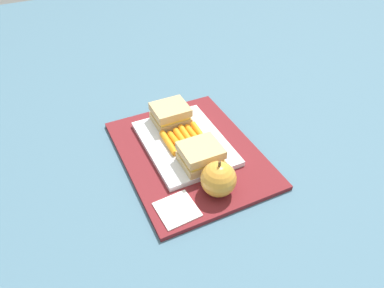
{
  "coord_description": "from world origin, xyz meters",
  "views": [
    {
      "loc": [
        0.52,
        -0.24,
        0.52
      ],
      "look_at": [
        0.01,
        0.0,
        0.04
      ],
      "focal_mm": 33.05,
      "sensor_mm": 36.0,
      "label": 1
    }
  ],
  "objects_px": {
    "carrot_sticks_bundle": "(185,138)",
    "apple": "(217,180)",
    "food_tray": "(185,143)",
    "paper_napkin": "(177,209)",
    "sandwich_half_right": "(201,155)",
    "sandwich_half_left": "(170,114)"
  },
  "relations": [
    {
      "from": "paper_napkin",
      "to": "sandwich_half_right",
      "type": "bearing_deg",
      "value": 132.58
    },
    {
      "from": "food_tray",
      "to": "sandwich_half_right",
      "type": "height_order",
      "value": "sandwich_half_right"
    },
    {
      "from": "carrot_sticks_bundle",
      "to": "apple",
      "type": "relative_size",
      "value": 1.12
    },
    {
      "from": "sandwich_half_right",
      "to": "apple",
      "type": "bearing_deg",
      "value": -2.75
    },
    {
      "from": "sandwich_half_right",
      "to": "carrot_sticks_bundle",
      "type": "xyz_separation_m",
      "value": [
        -0.08,
        0.0,
        -0.02
      ]
    },
    {
      "from": "sandwich_half_right",
      "to": "carrot_sticks_bundle",
      "type": "relative_size",
      "value": 0.9
    },
    {
      "from": "sandwich_half_left",
      "to": "apple",
      "type": "distance_m",
      "value": 0.23
    },
    {
      "from": "food_tray",
      "to": "sandwich_half_left",
      "type": "height_order",
      "value": "sandwich_half_left"
    },
    {
      "from": "sandwich_half_right",
      "to": "apple",
      "type": "height_order",
      "value": "apple"
    },
    {
      "from": "sandwich_half_left",
      "to": "apple",
      "type": "relative_size",
      "value": 1.01
    },
    {
      "from": "sandwich_half_left",
      "to": "sandwich_half_right",
      "type": "distance_m",
      "value": 0.16
    },
    {
      "from": "food_tray",
      "to": "sandwich_half_right",
      "type": "relative_size",
      "value": 2.88
    },
    {
      "from": "sandwich_half_left",
      "to": "sandwich_half_right",
      "type": "relative_size",
      "value": 1.0
    },
    {
      "from": "sandwich_half_left",
      "to": "sandwich_half_right",
      "type": "bearing_deg",
      "value": 0.0
    },
    {
      "from": "sandwich_half_left",
      "to": "paper_napkin",
      "type": "bearing_deg",
      "value": -20.55
    },
    {
      "from": "sandwich_half_left",
      "to": "sandwich_half_right",
      "type": "xyz_separation_m",
      "value": [
        0.16,
        0.0,
        0.0
      ]
    },
    {
      "from": "food_tray",
      "to": "apple",
      "type": "height_order",
      "value": "apple"
    },
    {
      "from": "carrot_sticks_bundle",
      "to": "paper_napkin",
      "type": "relative_size",
      "value": 1.27
    },
    {
      "from": "sandwich_half_left",
      "to": "carrot_sticks_bundle",
      "type": "relative_size",
      "value": 0.9
    },
    {
      "from": "carrot_sticks_bundle",
      "to": "apple",
      "type": "height_order",
      "value": "apple"
    },
    {
      "from": "paper_napkin",
      "to": "food_tray",
      "type": "bearing_deg",
      "value": 150.85
    },
    {
      "from": "sandwich_half_left",
      "to": "paper_napkin",
      "type": "distance_m",
      "value": 0.26
    }
  ]
}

